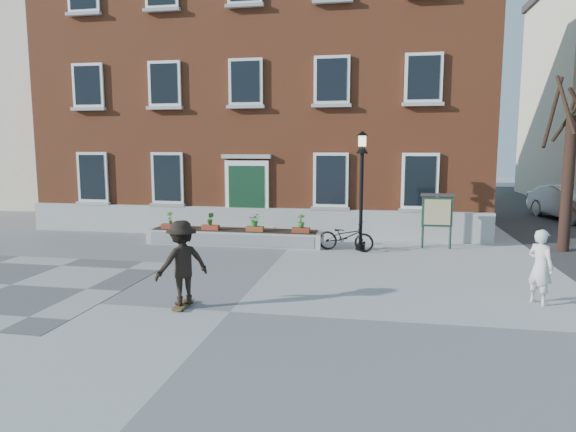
% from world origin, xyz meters
% --- Properties ---
extents(ground, '(100.00, 100.00, 0.00)m').
position_xyz_m(ground, '(0.00, 0.00, 0.00)').
color(ground, '#9A9A9D').
rests_on(ground, ground).
extents(checker_patch, '(6.00, 6.00, 0.01)m').
position_xyz_m(checker_patch, '(-6.00, 1.00, 0.01)').
color(checker_patch, '#515154').
rests_on(checker_patch, ground).
extents(distant_building, '(10.00, 12.00, 13.00)m').
position_xyz_m(distant_building, '(-18.00, 20.00, 6.50)').
color(distant_building, beige).
rests_on(distant_building, ground).
extents(bicycle, '(1.93, 0.94, 0.97)m').
position_xyz_m(bicycle, '(1.94, 6.74, 0.49)').
color(bicycle, black).
rests_on(bicycle, ground).
extents(parked_car, '(2.82, 5.18, 1.62)m').
position_xyz_m(parked_car, '(11.71, 15.62, 0.81)').
color(parked_car, silver).
rests_on(parked_car, ground).
extents(bystander, '(0.68, 0.72, 1.66)m').
position_xyz_m(bystander, '(6.52, 1.77, 0.83)').
color(bystander, silver).
rests_on(bystander, ground).
extents(brick_building, '(18.40, 10.85, 12.60)m').
position_xyz_m(brick_building, '(-2.00, 13.98, 6.30)').
color(brick_building, brown).
rests_on(brick_building, ground).
extents(planter_assembly, '(6.20, 1.12, 1.15)m').
position_xyz_m(planter_assembly, '(-1.99, 7.18, 0.31)').
color(planter_assembly, '#BCBCB7').
rests_on(planter_assembly, ground).
extents(bare_tree, '(1.83, 1.83, 6.16)m').
position_xyz_m(bare_tree, '(9.01, 8.01, 2.79)').
color(bare_tree, '#301D15').
rests_on(bare_tree, ground).
extents(lamp_post, '(0.40, 0.40, 3.93)m').
position_xyz_m(lamp_post, '(2.41, 6.97, 2.54)').
color(lamp_post, black).
rests_on(lamp_post, ground).
extents(notice_board, '(1.10, 0.16, 1.87)m').
position_xyz_m(notice_board, '(4.91, 7.68, 1.26)').
color(notice_board, '#183022').
rests_on(notice_board, ground).
extents(skateboarder, '(1.31, 1.30, 1.89)m').
position_xyz_m(skateboarder, '(-1.08, 0.11, 0.98)').
color(skateboarder, brown).
rests_on(skateboarder, ground).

